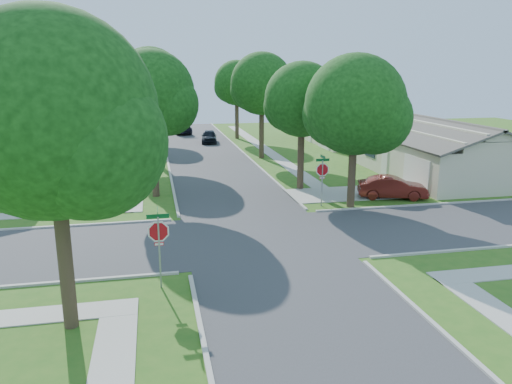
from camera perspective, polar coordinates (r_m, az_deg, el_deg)
The scene contains 21 objects.
ground at distance 23.77m, azimuth 0.40°, elevation -5.20°, with size 100.00×100.00×0.00m, color #2F5F1A.
road_ns at distance 23.77m, azimuth 0.40°, elevation -5.19°, with size 7.00×100.00×0.02m, color #333335.
sidewalk_ne at distance 49.77m, azimuth 0.97°, elevation 4.98°, with size 1.20×40.00×0.04m, color #9E9B91.
sidewalk_nw at distance 48.59m, azimuth -13.25°, elevation 4.39°, with size 1.20×40.00×0.04m, color #9E9B91.
driveway at distance 32.62m, azimuth 11.41°, elevation -0.11°, with size 8.80×3.60×0.05m, color #9E9B91.
stop_sign_sw at distance 18.19m, azimuth -11.06°, elevation -4.82°, with size 1.05×0.80×2.98m.
stop_sign_ne at distance 28.85m, azimuth 7.59°, elevation 2.30°, with size 1.05×0.80×2.98m.
tree_e_near at distance 32.45m, azimuth 5.36°, elevation 10.09°, with size 4.97×4.80×8.28m.
tree_e_mid at distance 44.02m, azimuth 0.72°, elevation 11.95°, with size 5.59×5.40×9.21m.
tree_e_far at distance 56.78m, azimuth -2.18°, elevation 12.13°, with size 5.17×5.00×8.72m.
tree_w_near at distance 31.00m, azimuth -11.77°, elevation 10.56°, with size 5.38×5.20×8.97m.
tree_w_mid at distance 42.97m, azimuth -11.88°, elevation 11.93°, with size 5.80×5.60×9.56m.
tree_w_far at distance 56.00m, azimuth -11.89°, elevation 11.33°, with size 4.76×4.60×8.04m.
tree_sw_corner at distance 15.27m, azimuth -22.05°, elevation 7.15°, with size 6.21×6.00×9.55m.
tree_ne_corner at distance 28.50m, azimuth 11.35°, elevation 9.25°, with size 5.80×5.60×8.66m.
house_ne_near at distance 39.43m, azimuth 20.20°, elevation 3.93°, with size 8.42×13.60×4.23m.
house_ne_far at distance 55.36m, azimuth 10.40°, elevation 7.23°, with size 8.42×13.60×4.23m.
house_nw_far at distance 55.46m, azimuth -23.53°, elevation 6.31°, with size 8.42×13.60×4.23m.
car_driveway at distance 31.75m, azimuth 15.32°, elevation 0.51°, with size 1.45×4.16×1.37m, color #591812.
car_curb_east at distance 54.11m, azimuth -5.39°, elevation 6.35°, with size 1.60×3.98×1.36m, color black.
car_curb_west at distance 62.18m, azimuth -8.49°, elevation 7.28°, with size 2.02×4.96×1.44m, color black.
Camera 1 is at (-4.74, -21.95, 7.81)m, focal length 35.00 mm.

